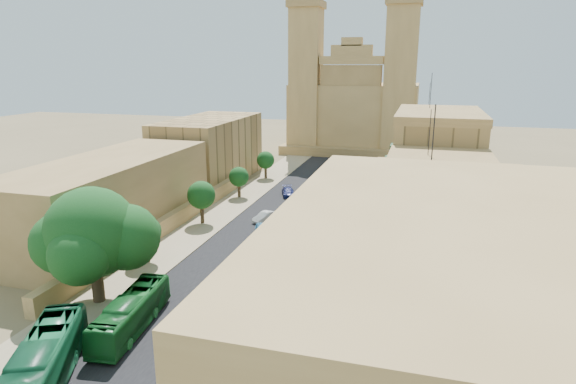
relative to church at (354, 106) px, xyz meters
The scene contains 33 objects.
ground 79.19m from the church, 90.00° to the right, with size 260.00×260.00×0.00m, color brown.
road_surface 49.54m from the church, 90.00° to the right, with size 14.00×140.00×0.01m, color black.
sidewalk_east 50.44m from the church, 78.94° to the right, with size 5.00×140.00×0.01m, color #948261.
sidewalk_west 50.44m from the church, 101.06° to the right, with size 5.00×140.00×0.01m, color #948261.
kerb_east 50.02m from the church, 81.81° to the right, with size 0.25×140.00×0.12m, color #948261.
kerb_west 50.02m from the church, 98.19° to the right, with size 0.25×140.00×0.12m, color #948261.
townhouse_a 83.22m from the church, 78.94° to the right, with size 9.00×14.00×16.40m.
townhouse_b 69.58m from the church, 76.73° to the right, with size 9.00×14.00×14.90m.
townhouse_c 56.00m from the church, 73.43° to the right, with size 9.00×14.00×17.40m.
townhouse_d 42.84m from the church, 68.07° to the right, with size 9.00×14.00×15.90m.
west_wall 60.55m from the church, 102.04° to the right, with size 1.00×40.00×1.80m, color #9E7C47.
west_building_low 63.45m from the church, 106.54° to the right, with size 10.00×28.00×8.40m, color olive.
west_building_mid 39.27m from the church, 117.48° to the right, with size 10.00×22.00×10.00m, color #A9844C.
church is the anchor object (origin of this frame).
ficus_tree 75.31m from the church, 97.19° to the right, with size 9.34×8.59×9.34m.
street_tree_a 67.67m from the church, 98.54° to the right, with size 2.93×2.93×4.51m.
street_tree_b 55.86m from the church, 100.38° to the right, with size 3.30×3.30×5.08m.
street_tree_c 44.27m from the church, 103.21° to the right, with size 2.80×2.80×4.30m.
street_tree_d 32.86m from the church, 108.09° to the right, with size 2.89×2.89×4.45m.
red_truck 75.24m from the church, 89.00° to the right, with size 3.86×7.04×3.92m.
olive_pickup 58.60m from the church, 86.04° to the right, with size 3.08×4.28×1.62m.
bus_green_south 85.15m from the church, 93.92° to the right, with size 2.50×10.67×2.97m, color #155E38.
bus_green_north 78.18m from the church, 93.34° to the right, with size 2.13×9.12×2.54m, color #176426.
bus_red_east 72.32m from the church, 86.81° to the right, with size 2.23×9.52×2.65m, color maroon.
bus_cream_east 49.36m from the church, 83.64° to the right, with size 1.97×8.40×2.34m, color beige.
car_blue_a 57.85m from the church, 91.70° to the right, with size 1.58×3.94×1.34m, color teal.
car_white_a 52.92m from the church, 93.34° to the right, with size 1.21×3.47×1.14m, color silver.
car_cream 55.14m from the church, 84.73° to the right, with size 2.34×5.08×1.41m, color beige.
car_dkblue 41.44m from the church, 94.84° to the right, with size 1.65×4.06×1.18m, color navy.
car_white_b 41.14m from the church, 89.24° to the right, with size 1.67×4.15×1.41m, color silver.
car_blue_b 22.84m from the church, 91.36° to the right, with size 1.38×3.97×1.31m, color #3F67B0.
pedestrian_a 70.75m from the church, 81.40° to the right, with size 0.57×0.37×1.56m, color #272529.
pedestrian_c 65.22m from the church, 80.24° to the right, with size 0.90×0.38×1.54m, color #313038.
Camera 1 is at (14.46, -25.49, 18.38)m, focal length 30.00 mm.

